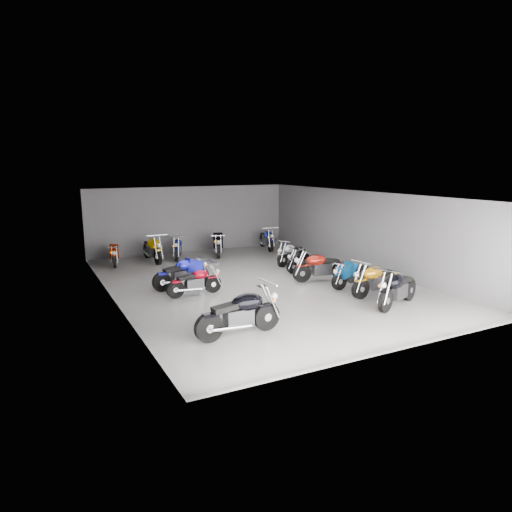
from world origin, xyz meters
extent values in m
plane|color=#9A9792|center=(0.00, 0.00, 0.00)|extent=(14.00, 14.00, 0.00)
cube|color=slate|center=(0.00, 7.00, 1.60)|extent=(10.00, 0.10, 3.20)
cube|color=slate|center=(-5.00, 0.00, 1.60)|extent=(0.10, 14.00, 3.20)
cube|color=slate|center=(5.00, 0.00, 1.60)|extent=(0.10, 14.00, 3.20)
cube|color=black|center=(0.00, 0.00, 3.22)|extent=(10.00, 14.00, 0.04)
cube|color=black|center=(0.00, -0.50, 0.01)|extent=(0.32, 0.32, 0.01)
cylinder|color=black|center=(-1.93, -4.40, 0.36)|extent=(0.73, 0.19, 0.73)
cylinder|color=black|center=(-3.58, -4.49, 0.36)|extent=(0.73, 0.21, 0.73)
cube|color=#2D2D30|center=(-2.75, -4.44, 0.48)|extent=(0.76, 0.38, 0.45)
ellipsoid|color=black|center=(-2.51, -4.43, 0.84)|extent=(0.80, 0.50, 0.41)
cube|color=black|center=(-3.12, -4.46, 0.79)|extent=(0.71, 0.36, 0.21)
cylinder|color=black|center=(-1.85, -0.45, 0.29)|extent=(0.59, 0.15, 0.59)
cylinder|color=black|center=(-3.18, -0.52, 0.29)|extent=(0.59, 0.17, 0.59)
cube|color=#2D2D30|center=(-2.51, -0.48, 0.39)|extent=(0.61, 0.31, 0.37)
ellipsoid|color=maroon|center=(-2.31, -0.47, 0.68)|extent=(0.64, 0.40, 0.33)
cube|color=black|center=(-2.81, -0.50, 0.64)|extent=(0.57, 0.29, 0.17)
cylinder|color=black|center=(-1.87, 0.71, 0.33)|extent=(0.67, 0.24, 0.66)
cylinder|color=black|center=(-3.34, 0.48, 0.33)|extent=(0.68, 0.26, 0.66)
cube|color=#2D2D30|center=(-2.61, 0.60, 0.43)|extent=(0.71, 0.41, 0.41)
ellipsoid|color=#191CBB|center=(-2.38, 0.63, 0.76)|extent=(0.76, 0.52, 0.37)
cube|color=black|center=(-2.93, 0.54, 0.72)|extent=(0.67, 0.39, 0.19)
cylinder|color=black|center=(1.86, -4.70, 0.35)|extent=(0.71, 0.39, 0.71)
cylinder|color=black|center=(3.36, -4.13, 0.35)|extent=(0.72, 0.41, 0.71)
cube|color=#2D2D30|center=(2.61, -4.42, 0.46)|extent=(0.79, 0.56, 0.44)
ellipsoid|color=black|center=(2.38, -4.50, 0.82)|extent=(0.86, 0.68, 0.40)
cube|color=black|center=(2.94, -4.29, 0.77)|extent=(0.74, 0.53, 0.20)
cylinder|color=black|center=(2.08, -3.32, 0.34)|extent=(0.69, 0.22, 0.68)
cylinder|color=black|center=(3.62, -3.15, 0.34)|extent=(0.70, 0.24, 0.68)
cube|color=#2D2D30|center=(2.85, -3.24, 0.45)|extent=(0.72, 0.40, 0.43)
ellipsoid|color=orange|center=(2.62, -3.26, 0.79)|extent=(0.77, 0.51, 0.38)
cube|color=black|center=(3.19, -3.20, 0.75)|extent=(0.68, 0.37, 0.19)
cylinder|color=black|center=(2.14, -2.14, 0.30)|extent=(0.62, 0.18, 0.61)
cylinder|color=black|center=(3.52, -2.02, 0.30)|extent=(0.62, 0.20, 0.61)
cube|color=#2D2D30|center=(2.83, -2.08, 0.40)|extent=(0.64, 0.34, 0.38)
ellipsoid|color=#105294|center=(2.62, -2.10, 0.70)|extent=(0.68, 0.44, 0.34)
cube|color=black|center=(3.13, -2.06, 0.67)|extent=(0.60, 0.32, 0.17)
cylinder|color=black|center=(1.57, -0.67, 0.34)|extent=(0.70, 0.28, 0.69)
cylinder|color=black|center=(3.09, -0.99, 0.34)|extent=(0.71, 0.30, 0.69)
cube|color=#2D2D30|center=(2.33, -0.83, 0.45)|extent=(0.75, 0.46, 0.43)
ellipsoid|color=maroon|center=(2.10, -0.78, 0.79)|extent=(0.80, 0.57, 0.39)
cube|color=black|center=(2.66, -0.90, 0.75)|extent=(0.70, 0.43, 0.20)
cylinder|color=black|center=(1.99, 0.62, 0.29)|extent=(0.58, 0.15, 0.57)
cylinder|color=black|center=(3.29, 0.55, 0.29)|extent=(0.58, 0.16, 0.57)
cube|color=#2D2D30|center=(2.64, 0.58, 0.38)|extent=(0.60, 0.30, 0.36)
ellipsoid|color=black|center=(2.44, 0.59, 0.66)|extent=(0.63, 0.39, 0.32)
cube|color=black|center=(2.93, 0.57, 0.63)|extent=(0.56, 0.28, 0.16)
cylinder|color=black|center=(2.20, 1.81, 0.31)|extent=(0.62, 0.37, 0.62)
cylinder|color=black|center=(3.49, 2.39, 0.31)|extent=(0.63, 0.39, 0.62)
cube|color=#2D2D30|center=(2.84, 2.10, 0.41)|extent=(0.70, 0.53, 0.39)
ellipsoid|color=#AFAEB3|center=(2.65, 2.01, 0.72)|extent=(0.77, 0.63, 0.35)
cube|color=black|center=(3.13, 2.23, 0.68)|extent=(0.65, 0.49, 0.18)
cylinder|color=black|center=(-4.10, 4.88, 0.30)|extent=(0.23, 0.62, 0.61)
cylinder|color=black|center=(-3.86, 6.24, 0.30)|extent=(0.25, 0.62, 0.61)
cube|color=#2D2D30|center=(-3.98, 5.56, 0.40)|extent=(0.39, 0.66, 0.38)
ellipsoid|color=#8F1F01|center=(-4.02, 5.35, 0.70)|extent=(0.49, 0.70, 0.34)
cube|color=black|center=(-3.93, 5.86, 0.67)|extent=(0.36, 0.62, 0.17)
cylinder|color=black|center=(-2.33, 4.66, 0.36)|extent=(0.17, 0.73, 0.73)
cylinder|color=black|center=(-2.38, 6.31, 0.36)|extent=(0.19, 0.73, 0.73)
cube|color=#2D2D30|center=(-2.35, 5.49, 0.48)|extent=(0.36, 0.75, 0.45)
ellipsoid|color=#E8AD04|center=(-2.35, 5.24, 0.84)|extent=(0.48, 0.79, 0.41)
cube|color=black|center=(-2.36, 5.85, 0.80)|extent=(0.34, 0.70, 0.21)
cylinder|color=black|center=(-1.42, 4.91, 0.32)|extent=(0.37, 0.65, 0.65)
cylinder|color=black|center=(-0.86, 6.27, 0.32)|extent=(0.39, 0.65, 0.65)
cube|color=#2D2D30|center=(-1.14, 5.59, 0.42)|extent=(0.53, 0.72, 0.40)
ellipsoid|color=navy|center=(-1.23, 5.39, 0.75)|extent=(0.64, 0.79, 0.36)
cube|color=black|center=(-1.02, 5.89, 0.71)|extent=(0.50, 0.68, 0.18)
cylinder|color=black|center=(0.51, 4.72, 0.36)|extent=(0.39, 0.73, 0.73)
cylinder|color=black|center=(1.08, 6.26, 0.36)|extent=(0.41, 0.74, 0.73)
cube|color=#2D2D30|center=(0.80, 5.49, 0.48)|extent=(0.58, 0.81, 0.45)
ellipsoid|color=black|center=(0.71, 5.26, 0.84)|extent=(0.70, 0.88, 0.41)
cube|color=black|center=(0.92, 5.83, 0.79)|extent=(0.54, 0.76, 0.21)
cylinder|color=black|center=(3.40, 5.01, 0.34)|extent=(0.29, 0.69, 0.68)
cylinder|color=black|center=(3.76, 6.50, 0.34)|extent=(0.31, 0.69, 0.68)
cube|color=#2D2D30|center=(3.58, 5.76, 0.44)|extent=(0.47, 0.74, 0.42)
ellipsoid|color=#1A2A99|center=(3.53, 5.53, 0.78)|extent=(0.58, 0.80, 0.38)
cube|color=black|center=(3.66, 6.09, 0.74)|extent=(0.44, 0.69, 0.19)
camera|label=1|loc=(-7.36, -14.34, 4.26)|focal=32.00mm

